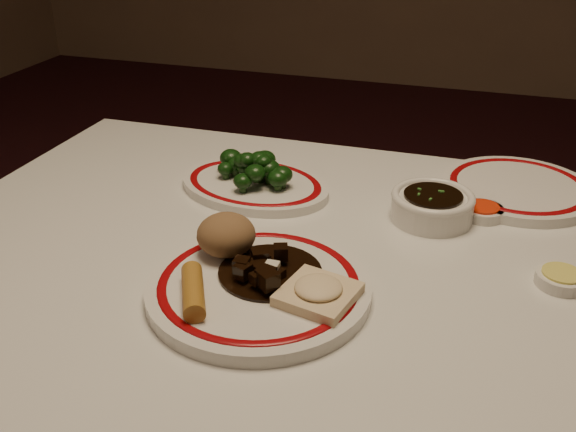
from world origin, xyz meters
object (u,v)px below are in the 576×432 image
(rice_mound, at_px, (226,235))
(stirfry_heap, at_px, (266,270))
(dining_table, at_px, (317,329))
(spring_roll, at_px, (193,291))
(main_plate, at_px, (259,287))
(fried_wonton, at_px, (318,292))
(soy_bowl, at_px, (432,207))
(broccoli_pile, at_px, (256,167))
(broccoli_plate, at_px, (255,185))

(rice_mound, relative_size, stirfry_heap, 0.59)
(dining_table, distance_m, spring_roll, 0.21)
(main_plate, xyz_separation_m, fried_wonton, (0.08, -0.01, 0.02))
(main_plate, bearing_deg, stirfry_heap, 74.60)
(dining_table, distance_m, stirfry_heap, 0.14)
(main_plate, relative_size, stirfry_heap, 2.33)
(dining_table, distance_m, rice_mound, 0.18)
(rice_mound, bearing_deg, spring_roll, -88.24)
(dining_table, height_order, soy_bowl, soy_bowl)
(main_plate, height_order, broccoli_pile, broccoli_pile)
(rice_mound, bearing_deg, soy_bowl, 41.12)
(stirfry_heap, relative_size, soy_bowl, 1.08)
(stirfry_heap, bearing_deg, spring_roll, -131.12)
(spring_roll, distance_m, broccoli_pile, 0.35)
(dining_table, xyz_separation_m, fried_wonton, (0.02, -0.08, 0.12))
(broccoli_pile, bearing_deg, stirfry_heap, -67.59)
(dining_table, height_order, broccoli_pile, broccoli_pile)
(main_plate, relative_size, broccoli_plate, 1.06)
(main_plate, xyz_separation_m, broccoli_pile, (-0.11, 0.28, 0.03))
(rice_mound, height_order, broccoli_plate, rice_mound)
(rice_mound, bearing_deg, fried_wonton, -24.30)
(main_plate, xyz_separation_m, soy_bowl, (0.18, 0.27, 0.01))
(soy_bowl, bearing_deg, spring_roll, -126.61)
(fried_wonton, bearing_deg, main_plate, 171.39)
(spring_roll, relative_size, soy_bowl, 0.77)
(broccoli_pile, distance_m, soy_bowl, 0.29)
(fried_wonton, relative_size, stirfry_heap, 0.76)
(dining_table, height_order, main_plate, main_plate)
(main_plate, xyz_separation_m, spring_roll, (-0.06, -0.06, 0.02))
(broccoli_plate, bearing_deg, spring_roll, -81.78)
(dining_table, bearing_deg, fried_wonton, -75.18)
(stirfry_heap, relative_size, broccoli_plate, 0.45)
(main_plate, relative_size, broccoli_pile, 2.23)
(dining_table, bearing_deg, spring_roll, -132.45)
(main_plate, bearing_deg, broccoli_pile, 110.61)
(dining_table, bearing_deg, soy_bowl, 57.77)
(dining_table, bearing_deg, broccoli_pile, 127.55)
(stirfry_heap, bearing_deg, soy_bowl, 54.82)
(fried_wonton, distance_m, broccoli_pile, 0.35)
(broccoli_plate, bearing_deg, fried_wonton, -57.30)
(main_plate, distance_m, stirfry_heap, 0.02)
(broccoli_pile, height_order, soy_bowl, broccoli_pile)
(fried_wonton, height_order, stirfry_heap, stirfry_heap)
(broccoli_pile, bearing_deg, main_plate, -69.39)
(fried_wonton, bearing_deg, spring_roll, -161.52)
(main_plate, xyz_separation_m, stirfry_heap, (0.00, 0.01, 0.02))
(rice_mound, distance_m, stirfry_heap, 0.08)
(rice_mound, distance_m, broccoli_pile, 0.24)
(main_plate, relative_size, soy_bowl, 2.50)
(stirfry_heap, bearing_deg, dining_table, 45.87)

